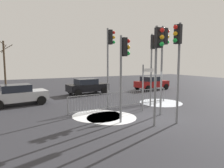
{
  "coord_description": "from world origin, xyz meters",
  "views": [
    {
      "loc": [
        -6.6,
        -8.41,
        3.03
      ],
      "look_at": [
        -0.89,
        2.84,
        1.64
      ],
      "focal_mm": 31.72,
      "sensor_mm": 36.0,
      "label": 1
    }
  ],
  "objects_px": {
    "traffic_light_foreground_left": "(164,51)",
    "car_red_trailing": "(151,83)",
    "traffic_light_rear_right": "(178,51)",
    "car_black_near": "(87,86)",
    "car_silver_mid": "(18,94)",
    "traffic_light_foreground_right": "(158,54)",
    "traffic_light_mid_right": "(123,59)",
    "bare_tree_left": "(4,63)",
    "traffic_light_rear_left": "(153,54)",
    "traffic_light_mid_left": "(110,51)",
    "direction_sign_post": "(144,85)"
  },
  "relations": [
    {
      "from": "direction_sign_post",
      "to": "car_silver_mid",
      "type": "distance_m",
      "value": 8.84
    },
    {
      "from": "traffic_light_mid_right",
      "to": "traffic_light_rear_right",
      "type": "bearing_deg",
      "value": 54.81
    },
    {
      "from": "traffic_light_mid_right",
      "to": "car_silver_mid",
      "type": "height_order",
      "value": "traffic_light_mid_right"
    },
    {
      "from": "bare_tree_left",
      "to": "traffic_light_rear_left",
      "type": "bearing_deg",
      "value": -59.74
    },
    {
      "from": "traffic_light_rear_right",
      "to": "traffic_light_mid_right",
      "type": "bearing_deg",
      "value": 40.58
    },
    {
      "from": "car_silver_mid",
      "to": "car_red_trailing",
      "type": "height_order",
      "value": "same"
    },
    {
      "from": "traffic_light_mid_left",
      "to": "traffic_light_mid_right",
      "type": "distance_m",
      "value": 3.09
    },
    {
      "from": "traffic_light_foreground_right",
      "to": "direction_sign_post",
      "type": "relative_size",
      "value": 1.62
    },
    {
      "from": "car_red_trailing",
      "to": "traffic_light_foreground_left",
      "type": "bearing_deg",
      "value": -130.62
    },
    {
      "from": "traffic_light_rear_right",
      "to": "direction_sign_post",
      "type": "height_order",
      "value": "traffic_light_rear_right"
    },
    {
      "from": "car_silver_mid",
      "to": "car_red_trailing",
      "type": "xyz_separation_m",
      "value": [
        13.46,
        2.09,
        0.0
      ]
    },
    {
      "from": "traffic_light_rear_left",
      "to": "car_silver_mid",
      "type": "distance_m",
      "value": 9.84
    },
    {
      "from": "direction_sign_post",
      "to": "car_black_near",
      "type": "xyz_separation_m",
      "value": [
        -0.91,
        7.75,
        -0.86
      ]
    },
    {
      "from": "traffic_light_mid_right",
      "to": "bare_tree_left",
      "type": "distance_m",
      "value": 18.83
    },
    {
      "from": "traffic_light_rear_right",
      "to": "traffic_light_foreground_right",
      "type": "height_order",
      "value": "traffic_light_rear_right"
    },
    {
      "from": "traffic_light_foreground_left",
      "to": "direction_sign_post",
      "type": "xyz_separation_m",
      "value": [
        -0.45,
        1.22,
        -2.04
      ]
    },
    {
      "from": "traffic_light_foreground_right",
      "to": "traffic_light_foreground_left",
      "type": "bearing_deg",
      "value": -133.76
    },
    {
      "from": "traffic_light_mid_right",
      "to": "bare_tree_left",
      "type": "height_order",
      "value": "bare_tree_left"
    },
    {
      "from": "traffic_light_mid_left",
      "to": "car_silver_mid",
      "type": "distance_m",
      "value": 7.27
    },
    {
      "from": "traffic_light_rear_left",
      "to": "traffic_light_rear_right",
      "type": "distance_m",
      "value": 3.89
    },
    {
      "from": "traffic_light_rear_left",
      "to": "traffic_light_foreground_right",
      "type": "bearing_deg",
      "value": 49.58
    },
    {
      "from": "traffic_light_rear_right",
      "to": "traffic_light_mid_right",
      "type": "distance_m",
      "value": 2.6
    },
    {
      "from": "traffic_light_foreground_left",
      "to": "car_black_near",
      "type": "height_order",
      "value": "traffic_light_foreground_left"
    },
    {
      "from": "traffic_light_mid_right",
      "to": "traffic_light_foreground_right",
      "type": "bearing_deg",
      "value": 36.41
    },
    {
      "from": "car_black_near",
      "to": "bare_tree_left",
      "type": "distance_m",
      "value": 11.42
    },
    {
      "from": "car_red_trailing",
      "to": "traffic_light_rear_left",
      "type": "bearing_deg",
      "value": -133.7
    },
    {
      "from": "traffic_light_foreground_left",
      "to": "traffic_light_rear_right",
      "type": "xyz_separation_m",
      "value": [
        -0.63,
        -1.68,
        -0.09
      ]
    },
    {
      "from": "traffic_light_foreground_right",
      "to": "car_silver_mid",
      "type": "xyz_separation_m",
      "value": [
        -5.64,
        8.22,
        -2.65
      ]
    },
    {
      "from": "direction_sign_post",
      "to": "car_black_near",
      "type": "height_order",
      "value": "direction_sign_post"
    },
    {
      "from": "traffic_light_rear_right",
      "to": "car_silver_mid",
      "type": "xyz_separation_m",
      "value": [
        -6.75,
        8.32,
        -2.81
      ]
    },
    {
      "from": "traffic_light_rear_left",
      "to": "traffic_light_rear_right",
      "type": "relative_size",
      "value": 1.0
    },
    {
      "from": "traffic_light_mid_left",
      "to": "car_black_near",
      "type": "bearing_deg",
      "value": 177.29
    },
    {
      "from": "traffic_light_mid_left",
      "to": "car_red_trailing",
      "type": "bearing_deg",
      "value": 130.39
    },
    {
      "from": "traffic_light_foreground_right",
      "to": "car_silver_mid",
      "type": "height_order",
      "value": "traffic_light_foreground_right"
    },
    {
      "from": "traffic_light_foreground_left",
      "to": "direction_sign_post",
      "type": "height_order",
      "value": "traffic_light_foreground_left"
    },
    {
      "from": "traffic_light_foreground_right",
      "to": "car_red_trailing",
      "type": "height_order",
      "value": "traffic_light_foreground_right"
    },
    {
      "from": "traffic_light_mid_left",
      "to": "car_silver_mid",
      "type": "bearing_deg",
      "value": -122.97
    },
    {
      "from": "car_red_trailing",
      "to": "bare_tree_left",
      "type": "bearing_deg",
      "value": 142.47
    },
    {
      "from": "traffic_light_mid_right",
      "to": "car_black_near",
      "type": "xyz_separation_m",
      "value": [
        1.42,
        9.24,
        -2.4
      ]
    },
    {
      "from": "traffic_light_rear_left",
      "to": "car_red_trailing",
      "type": "distance_m",
      "value": 9.05
    },
    {
      "from": "traffic_light_rear_left",
      "to": "direction_sign_post",
      "type": "relative_size",
      "value": 1.7
    },
    {
      "from": "traffic_light_mid_left",
      "to": "bare_tree_left",
      "type": "xyz_separation_m",
      "value": [
        -6.32,
        15.02,
        -0.84
      ]
    },
    {
      "from": "traffic_light_foreground_left",
      "to": "car_red_trailing",
      "type": "distance_m",
      "value": 11.02
    },
    {
      "from": "traffic_light_mid_left",
      "to": "bare_tree_left",
      "type": "relative_size",
      "value": 0.91
    },
    {
      "from": "traffic_light_rear_left",
      "to": "traffic_light_foreground_left",
      "type": "height_order",
      "value": "traffic_light_foreground_left"
    },
    {
      "from": "traffic_light_foreground_left",
      "to": "car_silver_mid",
      "type": "xyz_separation_m",
      "value": [
        -7.38,
        6.64,
        -2.9
      ]
    },
    {
      "from": "traffic_light_mid_left",
      "to": "car_red_trailing",
      "type": "relative_size",
      "value": 1.3
    },
    {
      "from": "bare_tree_left",
      "to": "traffic_light_foreground_right",
      "type": "bearing_deg",
      "value": -70.96
    },
    {
      "from": "traffic_light_foreground_right",
      "to": "traffic_light_mid_right",
      "type": "bearing_deg",
      "value": -47.61
    },
    {
      "from": "car_black_near",
      "to": "car_red_trailing",
      "type": "relative_size",
      "value": 1.0
    }
  ]
}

